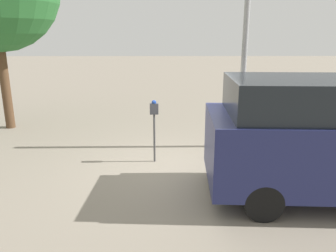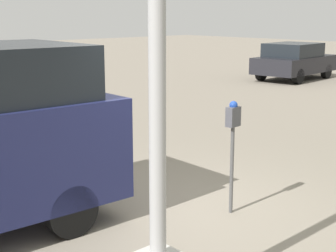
{
  "view_description": "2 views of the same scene",
  "coord_description": "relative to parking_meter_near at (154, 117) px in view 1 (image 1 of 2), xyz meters",
  "views": [
    {
      "loc": [
        -0.18,
        -7.08,
        3.02
      ],
      "look_at": [
        -0.13,
        0.43,
        0.9
      ],
      "focal_mm": 35.0,
      "sensor_mm": 36.0,
      "label": 1
    },
    {
      "loc": [
        4.63,
        4.66,
        2.65
      ],
      "look_at": [
        -0.08,
        -0.4,
        1.12
      ],
      "focal_mm": 55.0,
      "sensor_mm": 36.0,
      "label": 2
    }
  ],
  "objects": [
    {
      "name": "ground_plane",
      "position": [
        0.46,
        -0.44,
        -1.13
      ],
      "size": [
        80.0,
        80.0,
        0.0
      ],
      "primitive_type": "plane",
      "color": "gray"
    },
    {
      "name": "parking_meter_near",
      "position": [
        0.0,
        0.0,
        0.0
      ],
      "size": [
        0.21,
        0.13,
        1.53
      ],
      "rotation": [
        0.0,
        0.0,
        0.08
      ],
      "color": "#4C4C4C",
      "rests_on": "ground"
    },
    {
      "name": "lamp_post",
      "position": [
        2.31,
        1.11,
        0.43
      ],
      "size": [
        0.44,
        0.44,
        5.3
      ],
      "color": "beige",
      "rests_on": "ground"
    },
    {
      "name": "parked_van",
      "position": [
        3.31,
        -1.8,
        0.09
      ],
      "size": [
        4.61,
        2.24,
        2.27
      ],
      "rotation": [
        0.0,
        0.0,
        -0.05
      ],
      "color": "navy",
      "rests_on": "ground"
    }
  ]
}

